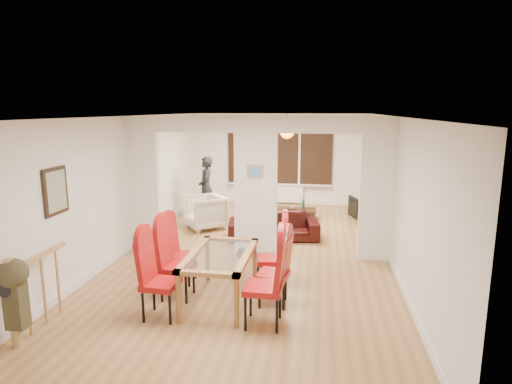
% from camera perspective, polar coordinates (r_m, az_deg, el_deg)
% --- Properties ---
extents(floor, '(5.00, 9.00, 0.01)m').
position_cam_1_polar(floor, '(8.33, -0.02, -8.10)').
color(floor, olive).
rests_on(floor, ground).
extents(room_walls, '(5.00, 9.00, 2.60)m').
position_cam_1_polar(room_walls, '(8.00, -0.03, 0.73)').
color(room_walls, silver).
rests_on(room_walls, floor).
extents(divider_wall, '(5.00, 0.18, 2.60)m').
position_cam_1_polar(divider_wall, '(8.00, -0.03, 0.73)').
color(divider_wall, white).
rests_on(divider_wall, floor).
extents(bay_window_blinds, '(3.00, 0.08, 1.80)m').
position_cam_1_polar(bay_window_blinds, '(12.34, 3.16, 5.29)').
color(bay_window_blinds, black).
rests_on(bay_window_blinds, room_walls).
extents(radiator, '(1.40, 0.08, 0.50)m').
position_cam_1_polar(radiator, '(12.48, 3.09, -0.21)').
color(radiator, white).
rests_on(radiator, floor).
extents(pendant_light, '(0.36, 0.36, 0.36)m').
position_cam_1_polar(pendant_light, '(11.13, 4.16, 8.01)').
color(pendant_light, orange).
rests_on(pendant_light, room_walls).
extents(stair_newel, '(0.40, 1.20, 1.10)m').
position_cam_1_polar(stair_newel, '(6.14, -26.80, -11.02)').
color(stair_newel, '#A97F4D').
rests_on(stair_newel, floor).
extents(wall_poster, '(0.04, 0.52, 0.67)m').
position_cam_1_polar(wall_poster, '(6.62, -25.16, 0.12)').
color(wall_poster, gray).
rests_on(wall_poster, room_walls).
extents(pillar_photo, '(0.30, 0.03, 0.25)m').
position_cam_1_polar(pillar_photo, '(7.86, -0.14, 2.75)').
color(pillar_photo, '#4C8CD8').
rests_on(pillar_photo, divider_wall).
extents(dining_table, '(0.87, 1.54, 0.72)m').
position_cam_1_polar(dining_table, '(6.28, -4.78, -11.21)').
color(dining_table, olive).
rests_on(dining_table, floor).
extents(dining_chair_la, '(0.47, 0.47, 1.11)m').
position_cam_1_polar(dining_chair_la, '(5.86, -12.62, -11.09)').
color(dining_chair_la, '#9C1011').
rests_on(dining_chair_la, floor).
extents(dining_chair_lb, '(0.49, 0.49, 1.11)m').
position_cam_1_polar(dining_chair_lb, '(6.39, -10.47, -9.09)').
color(dining_chair_lb, '#9C1011').
rests_on(dining_chair_lb, floor).
extents(dining_chair_lc, '(0.47, 0.47, 1.02)m').
position_cam_1_polar(dining_chair_lc, '(6.93, -9.90, -7.82)').
color(dining_chair_lc, '#9C1011').
rests_on(dining_chair_lc, floor).
extents(dining_chair_ra, '(0.48, 0.48, 1.18)m').
position_cam_1_polar(dining_chair_ra, '(5.52, 0.98, -11.78)').
color(dining_chair_ra, '#9C1011').
rests_on(dining_chair_ra, floor).
extents(dining_chair_rb, '(0.48, 0.48, 1.04)m').
position_cam_1_polar(dining_chair_rb, '(6.10, 2.29, -10.28)').
color(dining_chair_rb, '#9C1011').
rests_on(dining_chair_rb, floor).
extents(dining_chair_rc, '(0.49, 0.49, 1.08)m').
position_cam_1_polar(dining_chair_rc, '(6.63, 2.04, -8.27)').
color(dining_chair_rc, '#9C1011').
rests_on(dining_chair_rc, floor).
extents(sofa, '(2.00, 1.03, 0.56)m').
position_cam_1_polar(sofa, '(9.16, 2.35, -4.51)').
color(sofa, black).
rests_on(sofa, floor).
extents(armchair, '(1.17, 1.17, 0.77)m').
position_cam_1_polar(armchair, '(9.96, -6.82, -2.68)').
color(armchair, beige).
rests_on(armchair, floor).
extents(person, '(0.65, 0.52, 1.56)m').
position_cam_1_polar(person, '(10.82, -6.67, 0.58)').
color(person, black).
rests_on(person, floor).
extents(television, '(0.91, 0.40, 0.53)m').
position_cam_1_polar(television, '(11.04, 12.70, -2.16)').
color(television, black).
rests_on(television, floor).
extents(coffee_table, '(1.13, 0.62, 0.25)m').
position_cam_1_polar(coffee_table, '(10.84, 5.07, -2.91)').
color(coffee_table, black).
rests_on(coffee_table, floor).
extents(bottle, '(0.07, 0.07, 0.26)m').
position_cam_1_polar(bottle, '(10.80, 6.34, -1.58)').
color(bottle, '#143F19').
rests_on(bottle, coffee_table).
extents(bowl, '(0.20, 0.20, 0.05)m').
position_cam_1_polar(bowl, '(10.73, 4.70, -2.22)').
color(bowl, black).
rests_on(bowl, coffee_table).
extents(shoes, '(0.23, 0.25, 0.10)m').
position_cam_1_polar(shoes, '(8.16, -1.57, -8.18)').
color(shoes, black).
rests_on(shoes, floor).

